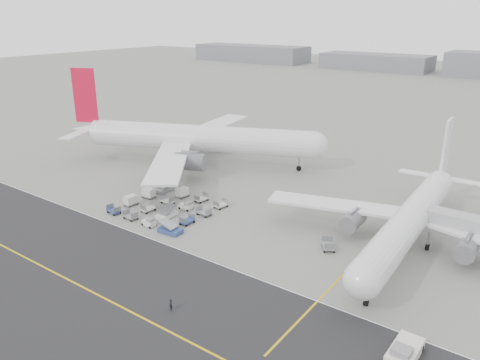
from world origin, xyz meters
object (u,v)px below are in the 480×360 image
Objects in this scene: pushback_tug at (404,352)px; jet_bridge at (467,227)px; airliner_b at (412,218)px; airliner_a at (193,138)px; ground_crew_a at (171,305)px.

pushback_tug is 0.43× the size of jet_bridge.
jet_bridge is at bearing 13.27° from airliner_b.
pushback_tug is at bearing -144.45° from airliner_a.
pushback_tug is (64.69, -39.98, -5.65)m from airliner_a.
ground_crew_a is (-26.74, -37.18, -3.83)m from jet_bridge.
pushback_tug is (7.67, -26.79, -4.04)m from airliner_b.
jet_bridge is 10.82× the size of ground_crew_a.
jet_bridge is 45.96m from ground_crew_a.
jet_bridge is (64.77, -11.10, -1.88)m from airliner_a.
airliner_a is 3.55× the size of jet_bridge.
airliner_b is at bearing -125.76° from airliner_a.
airliner_a is at bearing 165.16° from airliner_b.
pushback_tug reaches higher than ground_crew_a.
airliner_a is 38.36× the size of ground_crew_a.
airliner_b is 8.03m from jet_bridge.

